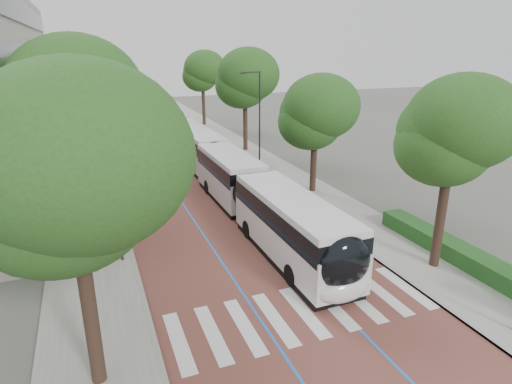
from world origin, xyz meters
TOP-DOWN VIEW (x-y plane):
  - ground at (0.00, 0.00)m, footprint 160.00×160.00m
  - road at (0.00, 40.00)m, footprint 11.00×140.00m
  - sidewalk_left at (-7.50, 40.00)m, footprint 4.00×140.00m
  - sidewalk_right at (7.50, 40.00)m, footprint 4.00×140.00m
  - kerb_left at (-5.60, 40.00)m, footprint 0.20×140.00m
  - kerb_right at (5.60, 40.00)m, footprint 0.20×140.00m
  - zebra_crossing at (0.20, 1.00)m, footprint 10.55×3.60m
  - lane_line_left at (-1.60, 40.00)m, footprint 0.12×126.00m
  - lane_line_right at (1.60, 40.00)m, footprint 0.12×126.00m
  - hedge at (9.10, 0.00)m, footprint 1.20×14.00m
  - streetlight_far at (6.62, 22.00)m, footprint 1.82×0.20m
  - lamp_post_left at (-6.10, 8.00)m, footprint 0.14×0.14m
  - trees_left at (-7.50, 24.78)m, footprint 6.15×61.06m
  - trees_right at (7.70, 23.88)m, footprint 6.00×47.11m
  - lead_bus at (1.73, 9.12)m, footprint 2.65×18.41m
  - bus_queued_0 at (1.78, 24.63)m, footprint 2.89×12.47m
  - bus_queued_1 at (1.58, 38.19)m, footprint 3.27×12.53m

SIDE VIEW (x-z plane):
  - ground at x=0.00m, z-range 0.00..0.00m
  - road at x=0.00m, z-range 0.00..0.02m
  - lane_line_left at x=-1.60m, z-range 0.02..0.03m
  - lane_line_right at x=1.60m, z-range 0.02..0.03m
  - zebra_crossing at x=0.20m, z-range 0.02..0.03m
  - sidewalk_left at x=-7.50m, z-range 0.00..0.12m
  - sidewalk_right at x=7.50m, z-range 0.00..0.12m
  - kerb_left at x=-5.60m, z-range -0.01..0.13m
  - kerb_right at x=5.60m, z-range -0.01..0.13m
  - hedge at x=9.10m, z-range 0.12..0.92m
  - bus_queued_0 at x=1.78m, z-range 0.02..3.22m
  - bus_queued_1 at x=1.58m, z-range 0.02..3.22m
  - lead_bus at x=1.73m, z-range 0.03..3.23m
  - lamp_post_left at x=-6.10m, z-range 0.12..8.12m
  - streetlight_far at x=6.62m, z-range 0.82..8.82m
  - trees_right at x=7.70m, z-range 1.72..11.17m
  - trees_left at x=-7.50m, z-range 1.68..11.70m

